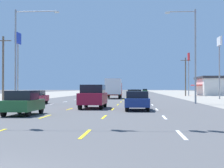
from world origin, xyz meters
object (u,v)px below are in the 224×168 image
suv_center_turn_mid (93,96)px  sedan_inner_right_distant_a (135,93)px  hatchback_inner_left_nearest (23,103)px  sedan_inner_right_near (137,100)px  pole_sign_right_row_1 (219,52)px  box_truck_center_turn_farther (114,87)px  hatchback_inner_right_far (134,96)px  sedan_far_right_distant_b (145,91)px  hatchback_inner_left_farthest (100,93)px  streetlight_right_row_0 (193,50)px  pole_sign_right_row_2 (189,64)px  streetlight_left_row_0 (20,48)px  sedan_far_left_midfar (35,97)px  pole_sign_left_row_1 (18,47)px  hatchback_inner_left_distant_c (118,91)px

suv_center_turn_mid → sedan_inner_right_distant_a: (3.38, 45.56, -0.27)m
hatchback_inner_left_nearest → sedan_inner_right_near: bearing=36.6°
sedan_inner_right_distant_a → suv_center_turn_mid: bearing=-94.2°
hatchback_inner_left_nearest → pole_sign_right_row_1: size_ratio=0.40×
box_truck_center_turn_farther → hatchback_inner_right_far: bearing=-77.1°
hatchback_inner_right_far → sedan_far_right_distant_b: size_ratio=0.87×
hatchback_inner_left_farthest → sedan_far_right_distant_b: size_ratio=0.87×
sedan_inner_right_distant_a → pole_sign_right_row_1: bearing=-54.7°
suv_center_turn_mid → sedan_inner_right_distant_a: bearing=85.8°
sedan_inner_right_distant_a → pole_sign_right_row_1: size_ratio=0.46×
sedan_far_right_distant_b → sedan_inner_right_near: bearing=-91.8°
sedan_inner_right_distant_a → hatchback_inner_right_far: bearing=-90.0°
hatchback_inner_left_farthest → streetlight_right_row_0: (13.29, -27.85, 5.13)m
pole_sign_right_row_2 → hatchback_inner_left_nearest: bearing=-108.0°
sedan_inner_right_distant_a → pole_sign_right_row_1: pole_sign_right_row_1 is taller
hatchback_inner_left_nearest → sedan_inner_right_distant_a: (6.86, 53.10, -0.03)m
pole_sign_right_row_2 → streetlight_left_row_0: bearing=-121.3°
suv_center_turn_mid → pole_sign_right_row_1: size_ratio=0.50×
sedan_far_left_midfar → sedan_inner_right_distant_a: same height
hatchback_inner_right_far → hatchback_inner_left_nearest: bearing=-108.9°
sedan_inner_right_distant_a → pole_sign_left_row_1: (-19.46, -18.07, 7.81)m
sedan_far_left_midfar → hatchback_inner_left_distant_c: (3.45, 98.07, 0.03)m
hatchback_inner_left_farthest → pole_sign_right_row_1: pole_sign_right_row_1 is taller
pole_sign_left_row_1 → sedan_inner_right_near: bearing=-56.4°
sedan_inner_right_near → sedan_inner_right_distant_a: bearing=90.4°
hatchback_inner_left_nearest → suv_center_turn_mid: (3.48, 7.53, 0.24)m
sedan_inner_right_near → pole_sign_right_row_2: size_ratio=0.46×
suv_center_turn_mid → pole_sign_left_row_1: bearing=120.3°
streetlight_left_row_0 → box_truck_center_turn_farther: bearing=61.9°
hatchback_inner_left_distant_c → streetlight_left_row_0: 95.67m
sedan_far_right_distant_b → pole_sign_right_row_1: pole_sign_right_row_1 is taller
hatchback_inner_left_nearest → sedan_far_right_distant_b: size_ratio=0.87×
sedan_inner_right_distant_a → hatchback_inner_left_farthest: bearing=-130.8°
sedan_inner_right_near → pole_sign_right_row_1: pole_sign_right_row_1 is taller
sedan_inner_right_near → pole_sign_left_row_1: size_ratio=0.41×
hatchback_inner_left_farthest → hatchback_inner_left_distant_c: same height
box_truck_center_turn_farther → hatchback_inner_left_distant_c: 77.48m
hatchback_inner_left_nearest → sedan_inner_right_distant_a: hatchback_inner_left_nearest is taller
hatchback_inner_right_far → hatchback_inner_left_farthest: bearing=105.3°
hatchback_inner_right_far → sedan_inner_right_distant_a: (-0.02, 33.00, -0.03)m
sedan_far_left_midfar → hatchback_inner_left_distant_c: bearing=88.0°
hatchback_inner_left_farthest → pole_sign_right_row_2: size_ratio=0.40×
sedan_far_left_midfar → sedan_far_right_distant_b: size_ratio=1.00×
sedan_inner_right_near → streetlight_left_row_0: size_ratio=0.42×
hatchback_inner_right_far → pole_sign_left_row_1: bearing=142.5°
sedan_inner_right_distant_a → sedan_far_left_midfar: bearing=-105.1°
hatchback_inner_left_nearest → box_truck_center_turn_farther: size_ratio=0.54×
hatchback_inner_left_distant_c → streetlight_right_row_0: bearing=-82.0°
sedan_inner_right_near → sedan_far_right_distant_b: (3.11, 99.93, 0.00)m
hatchback_inner_left_nearest → sedan_far_right_distant_b: hatchback_inner_left_nearest is taller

